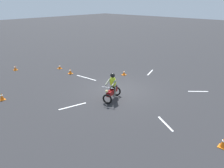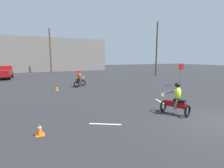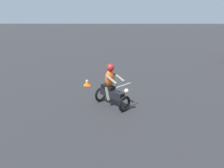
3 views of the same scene
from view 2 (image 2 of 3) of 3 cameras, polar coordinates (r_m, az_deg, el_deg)
ground_plane at (r=9.26m, az=28.90°, el=-10.54°), size 120.00×120.00×0.00m
motorcycle_rider_foreground at (r=9.47m, az=20.15°, el=-5.00°), size 1.02×1.55×1.66m
motorcycle_rider_background at (r=17.78m, az=-10.50°, el=1.52°), size 1.42×1.41×1.66m
pickup_truck at (r=27.98m, az=-31.96°, el=3.30°), size 2.10×4.20×1.73m
stop_sign at (r=19.19m, az=21.64°, el=4.30°), size 0.70×0.08×2.30m
traffic_cone_near_left at (r=16.18m, az=-17.58°, el=-1.42°), size 0.32×0.32×0.35m
traffic_cone_near_right at (r=7.20m, az=-22.53°, el=-13.64°), size 0.32×0.32×0.46m
traffic_cone_far_center at (r=16.06m, az=20.33°, el=-1.46°), size 0.32×0.32×0.44m
lane_stripe_n at (r=11.87m, az=15.76°, el=-5.70°), size 0.55×1.61×0.01m
lane_stripe_nw at (r=7.80m, az=-2.22°, el=-12.92°), size 1.25×0.81×0.01m
utility_pole_near at (r=29.35m, az=14.37°, el=10.98°), size 0.24×0.24×8.46m
utility_pole_far at (r=35.21m, az=-19.49°, el=10.17°), size 0.24×0.24×8.30m
building_backdrop at (r=42.13m, az=-24.03°, el=8.69°), size 29.91×8.61×6.99m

